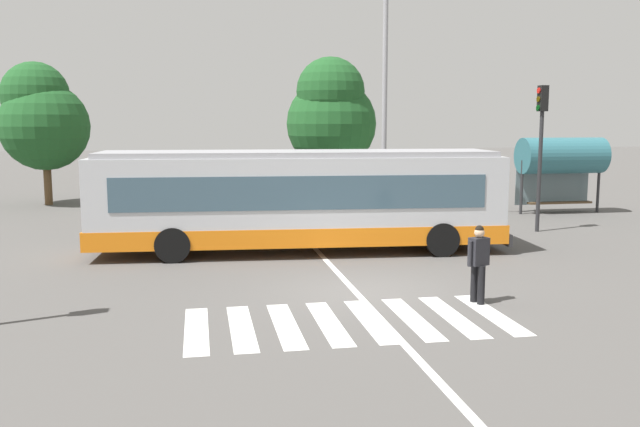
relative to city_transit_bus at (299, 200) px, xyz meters
name	(u,v)px	position (x,y,z in m)	size (l,w,h in m)	color
ground_plane	(364,291)	(0.78, -5.02, -1.59)	(160.00, 160.00, 0.00)	#514F4C
city_transit_bus	(299,200)	(0.00, 0.00, 0.00)	(12.50, 3.40, 3.06)	black
pedestrian_crossing_street	(478,260)	(2.96, -6.45, -0.62)	(0.56, 0.38, 1.72)	black
parked_car_red	(181,193)	(-3.74, 10.33, -0.82)	(1.98, 4.56, 1.35)	black
parked_car_white	(238,193)	(-1.22, 10.24, -0.82)	(1.93, 4.53, 1.35)	black
parked_car_black	(297,191)	(1.50, 10.58, -0.82)	(1.91, 4.52, 1.35)	black
parked_car_silver	(354,190)	(4.21, 10.58, -0.82)	(1.92, 4.53, 1.35)	black
parked_car_champagne	(419,190)	(7.14, 9.88, -0.82)	(2.02, 4.58, 1.35)	black
traffic_light_far_corner	(541,135)	(9.00, 2.21, 1.86)	(0.33, 0.32, 5.18)	#28282B
bus_stop_shelter	(562,157)	(12.38, 6.60, 0.83)	(3.72, 1.54, 3.25)	#28282B
twin_arm_street_lamp	(385,75)	(4.22, 5.63, 4.11)	(4.27, 0.32, 9.33)	#939399
background_tree_left	(42,117)	(-10.10, 13.62, 2.53)	(4.12, 4.12, 6.69)	brown
background_tree_right	(331,114)	(3.36, 11.96, 2.67)	(4.33, 4.33, 6.96)	brown
crosswalk_painted_stripes	(350,322)	(-0.08, -7.29, -1.58)	(6.43, 2.98, 0.01)	silver
lane_center_line	(338,273)	(0.57, -3.02, -1.59)	(0.16, 24.00, 0.01)	silver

